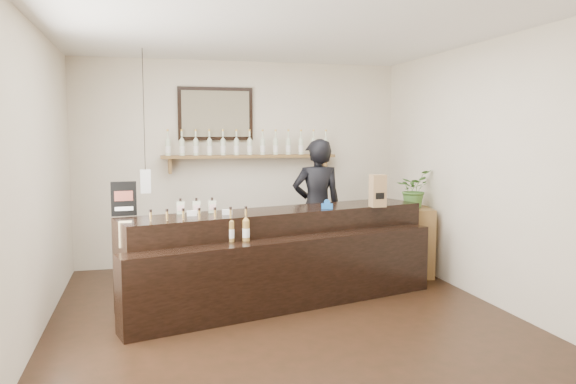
{
  "coord_description": "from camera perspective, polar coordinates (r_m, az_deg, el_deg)",
  "views": [
    {
      "loc": [
        -1.31,
        -5.25,
        1.82
      ],
      "look_at": [
        0.22,
        0.7,
        1.17
      ],
      "focal_mm": 35.0,
      "sensor_mm": 36.0,
      "label": 1
    }
  ],
  "objects": [
    {
      "name": "ground",
      "position": [
        5.7,
        -0.37,
        -12.59
      ],
      "size": [
        5.0,
        5.0,
        0.0
      ],
      "primitive_type": "plane",
      "color": "black",
      "rests_on": "ground"
    },
    {
      "name": "room_shell",
      "position": [
        5.41,
        -0.38,
        4.78
      ],
      "size": [
        5.0,
        5.0,
        5.0
      ],
      "color": "beige",
      "rests_on": "ground"
    },
    {
      "name": "back_wall_decor",
      "position": [
        7.71,
        -5.72,
        5.49
      ],
      "size": [
        2.66,
        0.96,
        1.69
      ],
      "color": "brown",
      "rests_on": "ground"
    },
    {
      "name": "counter",
      "position": [
        6.14,
        -0.59,
        -6.78
      ],
      "size": [
        3.54,
        1.83,
        1.14
      ],
      "color": "black",
      "rests_on": "ground"
    },
    {
      "name": "promo_sign",
      "position": [
        5.94,
        -16.35,
        -0.67
      ],
      "size": [
        0.25,
        0.04,
        0.35
      ],
      "color": "black",
      "rests_on": "counter"
    },
    {
      "name": "paper_bag",
      "position": [
        6.48,
        9.1,
        0.12
      ],
      "size": [
        0.17,
        0.13,
        0.37
      ],
      "color": "#9F744D",
      "rests_on": "counter"
    },
    {
      "name": "tape_dispenser",
      "position": [
        6.27,
        3.99,
        -1.34
      ],
      "size": [
        0.13,
        0.09,
        0.11
      ],
      "color": "#195BB2",
      "rests_on": "counter"
    },
    {
      "name": "side_cabinet",
      "position": [
        7.4,
        12.49,
        -4.9
      ],
      "size": [
        0.55,
        0.67,
        0.87
      ],
      "color": "brown",
      "rests_on": "ground"
    },
    {
      "name": "potted_plant",
      "position": [
        7.31,
        12.61,
        0.31
      ],
      "size": [
        0.57,
        0.56,
        0.48
      ],
      "primitive_type": "imported",
      "rotation": [
        0.0,
        0.0,
        0.66
      ],
      "color": "#426F2C",
      "rests_on": "side_cabinet"
    },
    {
      "name": "shopkeeper",
      "position": [
        7.17,
        2.96,
        -0.66
      ],
      "size": [
        0.75,
        0.52,
        1.97
      ],
      "primitive_type": "imported",
      "rotation": [
        0.0,
        0.0,
        3.08
      ],
      "color": "black",
      "rests_on": "ground"
    }
  ]
}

